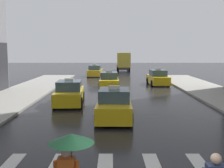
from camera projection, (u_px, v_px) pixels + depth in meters
name	position (u px, v px, depth m)	size (l,w,h in m)	color
taxi_lead	(114.00, 105.00, 14.94)	(2.01, 4.58, 1.80)	yellow
taxi_second	(70.00, 94.00, 18.99)	(2.13, 4.63, 1.80)	yellow
taxi_third	(109.00, 81.00, 26.76)	(1.97, 4.56, 1.80)	yellow
taxi_fourth	(158.00, 78.00, 29.81)	(2.08, 4.61, 1.80)	yellow
taxi_fifth	(95.00, 71.00, 39.56)	(2.12, 4.63, 1.80)	gold
box_truck	(124.00, 61.00, 49.71)	(2.30, 7.55, 3.35)	#2D2D2D
pedestrian_with_umbrella	(70.00, 153.00, 5.78)	(0.96, 0.96, 1.94)	#333338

